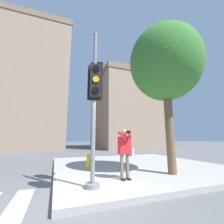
{
  "coord_description": "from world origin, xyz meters",
  "views": [
    {
      "loc": [
        -0.52,
        -3.7,
        1.45
      ],
      "look_at": [
        1.25,
        1.04,
        2.36
      ],
      "focal_mm": 24.0,
      "sensor_mm": 36.0,
      "label": 1
    }
  ],
  "objects_px": {
    "traffic_signal_pole": "(95,93)",
    "fire_hydrant": "(88,161)",
    "street_tree": "(165,63)",
    "person_photographer": "(125,149)"
  },
  "relations": [
    {
      "from": "traffic_signal_pole",
      "to": "person_photographer",
      "type": "relative_size",
      "value": 2.87
    },
    {
      "from": "person_photographer",
      "to": "fire_hydrant",
      "type": "distance_m",
      "value": 2.33
    },
    {
      "from": "traffic_signal_pole",
      "to": "street_tree",
      "type": "height_order",
      "value": "street_tree"
    },
    {
      "from": "person_photographer",
      "to": "fire_hydrant",
      "type": "relative_size",
      "value": 2.53
    },
    {
      "from": "person_photographer",
      "to": "fire_hydrant",
      "type": "height_order",
      "value": "person_photographer"
    },
    {
      "from": "person_photographer",
      "to": "fire_hydrant",
      "type": "xyz_separation_m",
      "value": [
        -0.78,
        2.1,
        -0.65
      ]
    },
    {
      "from": "person_photographer",
      "to": "street_tree",
      "type": "xyz_separation_m",
      "value": [
        1.96,
        0.06,
        3.47
      ]
    },
    {
      "from": "person_photographer",
      "to": "street_tree",
      "type": "bearing_deg",
      "value": 1.89
    },
    {
      "from": "traffic_signal_pole",
      "to": "fire_hydrant",
      "type": "bearing_deg",
      "value": 81.52
    },
    {
      "from": "traffic_signal_pole",
      "to": "person_photographer",
      "type": "xyz_separation_m",
      "value": [
        1.17,
        0.47,
        -1.68
      ]
    }
  ]
}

